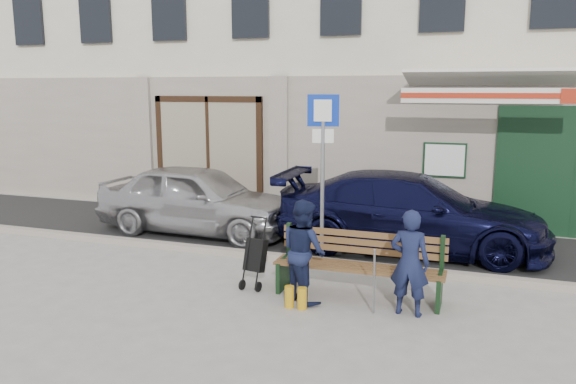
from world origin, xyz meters
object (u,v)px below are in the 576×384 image
at_px(man, 410,263).
at_px(woman, 304,251).
at_px(parking_sign, 323,150).
at_px(bench, 355,266).
at_px(car_silver, 198,199).
at_px(stroller, 255,257).
at_px(car_navy, 410,212).

bearing_deg(man, woman, 3.54).
height_order(parking_sign, woman, parking_sign).
relative_size(parking_sign, bench, 1.18).
bearing_deg(car_silver, stroller, -135.55).
bearing_deg(bench, car_silver, 146.74).
height_order(parking_sign, stroller, parking_sign).
relative_size(car_navy, woman, 3.39).
distance_m(car_navy, stroller, 3.36).
bearing_deg(man, parking_sign, -43.21).
xyz_separation_m(car_silver, bench, (3.82, -2.51, -0.25)).
relative_size(bench, man, 1.70).
distance_m(car_silver, car_navy, 4.26).
height_order(car_navy, woman, woman).
height_order(car_silver, man, car_silver).
bearing_deg(car_navy, man, -174.20).
distance_m(car_navy, bench, 2.72).
xyz_separation_m(car_navy, parking_sign, (-1.35, -1.15, 1.21)).
distance_m(car_silver, stroller, 3.47).
xyz_separation_m(car_silver, woman, (3.17, -2.86, 0.01)).
distance_m(parking_sign, stroller, 2.23).
relative_size(bench, woman, 1.67).
relative_size(car_silver, car_navy, 0.86).
bearing_deg(car_silver, car_navy, -85.38).
bearing_deg(parking_sign, car_silver, 146.70).
bearing_deg(bench, man, -25.61).
bearing_deg(car_silver, parking_sign, -106.35).
height_order(man, stroller, man).
bearing_deg(parking_sign, man, -62.61).
relative_size(car_navy, stroller, 4.67).
bearing_deg(car_navy, bench, 169.85).
relative_size(man, woman, 0.98).
bearing_deg(man, bench, -20.82).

